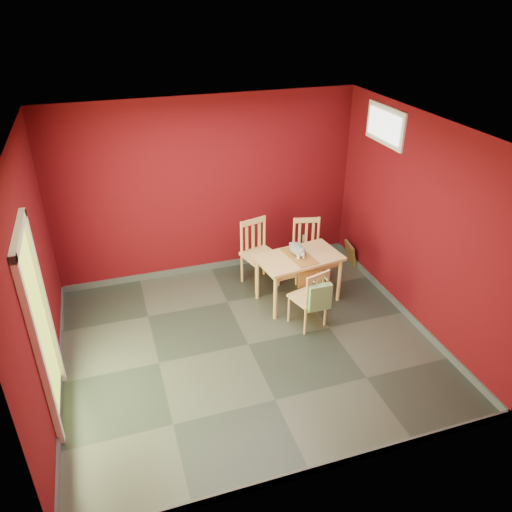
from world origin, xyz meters
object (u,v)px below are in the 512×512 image
object	(u,v)px
chair_near	(310,297)
picture_frame	(350,253)
dining_table	(299,262)
chair_far_right	(307,249)
cat	(297,247)
chair_far_left	(259,252)
tote_bag	(320,297)

from	to	relation	value
chair_near	picture_frame	xyz separation A→B (m)	(1.30, 1.33, -0.26)
dining_table	picture_frame	bearing A→B (deg)	30.76
dining_table	chair_far_right	distance (m)	0.67
dining_table	chair_near	bearing A→B (deg)	-98.39
chair_far_right	chair_near	size ratio (longest dim) A/B	1.09
cat	chair_far_left	bearing A→B (deg)	103.00
chair_far_right	tote_bag	world-z (taller)	chair_far_right
chair_near	picture_frame	bearing A→B (deg)	45.66
picture_frame	dining_table	bearing A→B (deg)	-149.24
chair_far_left	cat	world-z (taller)	chair_far_left
tote_bag	picture_frame	world-z (taller)	tote_bag
dining_table	chair_near	xyz separation A→B (m)	(-0.09, -0.61, -0.18)
dining_table	chair_near	world-z (taller)	chair_near
chair_near	cat	distance (m)	0.79
chair_far_left	cat	size ratio (longest dim) A/B	2.47
chair_far_left	cat	distance (m)	0.72
chair_far_left	chair_far_right	distance (m)	0.75
dining_table	tote_bag	bearing A→B (deg)	-93.71
dining_table	tote_bag	world-z (taller)	tote_bag
chair_near	tote_bag	bearing A→B (deg)	-79.71
chair_far_left	chair_near	bearing A→B (deg)	-76.44
chair_far_right	picture_frame	bearing A→B (deg)	11.35
chair_far_right	cat	size ratio (longest dim) A/B	2.31
chair_far_right	tote_bag	distance (m)	1.43
tote_bag	chair_near	bearing A→B (deg)	100.29
chair_far_left	picture_frame	xyz separation A→B (m)	(1.59, 0.10, -0.33)
dining_table	chair_far_left	distance (m)	0.74
chair_near	cat	world-z (taller)	cat
tote_bag	cat	size ratio (longest dim) A/B	1.04
dining_table	tote_bag	xyz separation A→B (m)	(-0.05, -0.81, -0.06)
cat	picture_frame	distance (m)	1.51
dining_table	cat	world-z (taller)	cat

